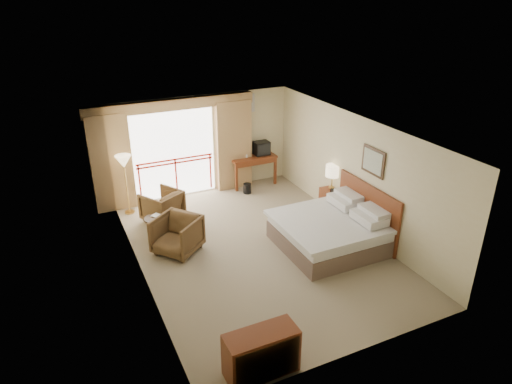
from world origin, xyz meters
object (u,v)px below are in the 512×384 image
nightstand (332,201)px  tv (262,148)px  table_lamp (333,171)px  desk (251,162)px  bed (330,231)px  wastebasket (247,188)px  side_table (155,224)px  floor_lamp (124,164)px  armchair_near (178,251)px  dresser (261,353)px  armchair_far (163,220)px

nightstand → tv: 2.75m
table_lamp → desk: size_ratio=0.47×
bed → wastebasket: (-0.49, 3.37, -0.24)m
tv → wastebasket: bearing=-126.9°
nightstand → table_lamp: size_ratio=1.05×
side_table → floor_lamp: bearing=100.9°
nightstand → wastebasket: size_ratio=2.31×
tv → armchair_near: bearing=-125.0°
tv → floor_lamp: (-3.91, -0.34, 0.27)m
dresser → tv: bearing=65.3°
bed → armchair_near: (-3.12, 1.21, -0.38)m
table_lamp → tv: size_ratio=1.45×
armchair_near → floor_lamp: floor_lamp is taller
armchair_far → side_table: bearing=35.0°
nightstand → desk: desk is taller
bed → table_lamp: 1.84m
bed → side_table: bearing=149.7°
nightstand → wastebasket: 2.48m
desk → tv: (0.30, -0.06, 0.38)m
armchair_near → table_lamp: bearing=53.3°
table_lamp → armchair_far: bearing=160.5°
table_lamp → floor_lamp: floor_lamp is taller
tv → armchair_far: size_ratio=0.51×
table_lamp → dresser: 5.65m
tv → nightstand: bearing=-57.9°
bed → desk: size_ratio=1.61×
wastebasket → floor_lamp: 3.43m
bed → table_lamp: bearing=56.2°
nightstand → floor_lamp: floor_lamp is taller
table_lamp → floor_lamp: 5.12m
armchair_far → table_lamp: bearing=130.0°
floor_lamp → nightstand: bearing=-25.5°
bed → tv: tv is taller
nightstand → armchair_far: (-3.97, 1.46, -0.32)m
armchair_near → desk: bearing=93.0°
armchair_near → bed: bearing=29.5°
bed → nightstand: bearing=55.2°
floor_lamp → dresser: bearing=-83.1°
table_lamp → wastebasket: bearing=126.0°
tv → side_table: size_ratio=0.84×
armchair_near → floor_lamp: size_ratio=0.58×
floor_lamp → dresser: 6.30m
tv → armchair_near: 4.40m
table_lamp → desk: 2.80m
armchair_far → armchair_near: armchair_near is taller
table_lamp → dresser: bearing=-134.1°
nightstand → tv: size_ratio=1.51×
bed → floor_lamp: floor_lamp is taller
side_table → dresser: (0.44, -4.62, 0.02)m
desk → dresser: bearing=-112.1°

